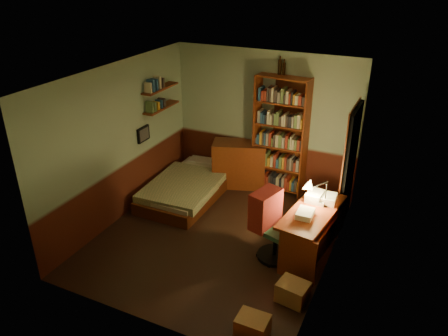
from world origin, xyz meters
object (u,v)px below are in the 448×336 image
at_px(bed, 189,181).
at_px(desk_lamp, 326,188).
at_px(dresser, 239,164).
at_px(office_chair, 276,229).
at_px(cardboard_box_b, 293,292).
at_px(bookshelf, 280,137).
at_px(desk, 310,232).
at_px(mini_stereo, 259,140).
at_px(cardboard_box_a, 253,327).

xyz_separation_m(bed, desk_lamp, (2.62, -0.57, 0.73)).
bearing_deg(dresser, office_chair, -72.31).
bearing_deg(cardboard_box_b, bookshelf, 112.69).
xyz_separation_m(dresser, desk, (1.83, -1.58, -0.07)).
distance_m(bookshelf, cardboard_box_b, 3.13).
relative_size(mini_stereo, desk_lamp, 0.48).
height_order(mini_stereo, desk_lamp, desk_lamp).
relative_size(bookshelf, desk_lamp, 3.85).
bearing_deg(bed, office_chair, -27.99).
relative_size(bookshelf, cardboard_box_a, 5.95).
relative_size(desk_lamp, cardboard_box_b, 1.50).
relative_size(bookshelf, cardboard_box_b, 5.78).
distance_m(dresser, cardboard_box_b, 3.29).
bearing_deg(cardboard_box_b, bed, 144.21).
relative_size(bed, dresser, 2.05).
bearing_deg(office_chair, bookshelf, 123.96).
height_order(office_chair, cardboard_box_b, office_chair).
bearing_deg(cardboard_box_b, dresser, 125.70).
height_order(bed, cardboard_box_a, bed).
bearing_deg(desk, dresser, 146.68).
distance_m(desk_lamp, cardboard_box_b, 1.58).
distance_m(dresser, bookshelf, 1.01).
distance_m(mini_stereo, bookshelf, 0.45).
distance_m(bed, cardboard_box_b, 3.19).
height_order(desk, office_chair, office_chair).
xyz_separation_m(dresser, desk_lamp, (1.95, -1.36, 0.59)).
height_order(desk_lamp, cardboard_box_a, desk_lamp).
bearing_deg(mini_stereo, cardboard_box_b, -85.36).
bearing_deg(cardboard_box_a, desk, 84.80).
height_order(bed, bookshelf, bookshelf).
height_order(dresser, cardboard_box_a, dresser).
relative_size(office_chair, cardboard_box_b, 2.64).
height_order(bookshelf, desk, bookshelf).
distance_m(dresser, desk, 2.42).
bearing_deg(bookshelf, mini_stereo, -178.54).
relative_size(bed, desk_lamp, 3.57).
xyz_separation_m(bed, cardboard_box_a, (2.33, -2.64, -0.16)).
xyz_separation_m(bookshelf, cardboard_box_a, (0.90, -3.52, -0.96)).
bearing_deg(dresser, cardboard_box_b, -72.97).
relative_size(bookshelf, desk, 1.59).
bearing_deg(desk_lamp, bookshelf, 108.03).
relative_size(desk, cardboard_box_a, 3.75).
bearing_deg(mini_stereo, bookshelf, -30.20).
bearing_deg(mini_stereo, cardboard_box_a, -94.44).
distance_m(dresser, desk_lamp, 2.45).
bearing_deg(bookshelf, cardboard_box_b, -60.51).
xyz_separation_m(bookshelf, office_chair, (0.64, -1.98, -0.60)).
relative_size(mini_stereo, desk, 0.20).
distance_m(desk, office_chair, 0.55).
xyz_separation_m(bed, cardboard_box_b, (2.58, -1.86, -0.17)).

